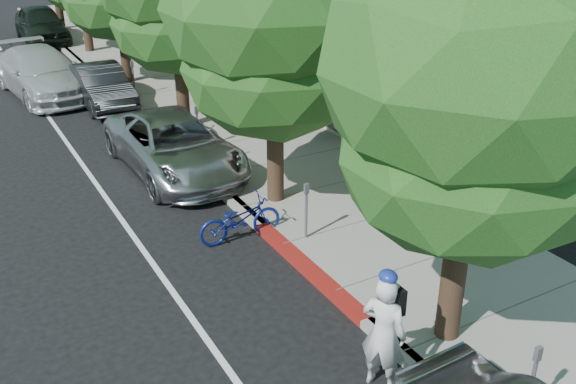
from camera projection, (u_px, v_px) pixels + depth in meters
ground at (335, 297)px, 12.01m from camera, size 120.00×120.00×0.00m
sidewalk at (253, 140)px, 19.29m from camera, size 4.60×56.00×0.15m
curb at (181, 154)px, 18.27m from camera, size 0.30×56.00×0.15m
curb_red_segment at (308, 268)px, 12.77m from camera, size 0.32×4.00×0.15m
street_tree_0 at (480, 74)px, 8.87m from camera, size 4.67×4.67×7.49m
street_tree_1 at (274, 11)px, 13.60m from camera, size 4.87×4.87×7.49m
cyclist at (384, 333)px, 9.48m from camera, size 0.75×0.84×1.94m
bicycle at (240, 219)px, 13.77m from camera, size 1.90×0.72×0.98m
silver_suv at (174, 146)px, 17.02m from camera, size 2.61×5.45×1.50m
dark_sedan at (102, 86)px, 22.29m from camera, size 1.51×4.28×1.41m
white_pickup at (42, 73)px, 23.42m from camera, size 3.02×5.98×1.67m
dark_suv_far at (41, 24)px, 31.53m from camera, size 2.16×5.21×1.76m
pedestrian at (197, 79)px, 22.31m from camera, size 0.92×0.83×1.56m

